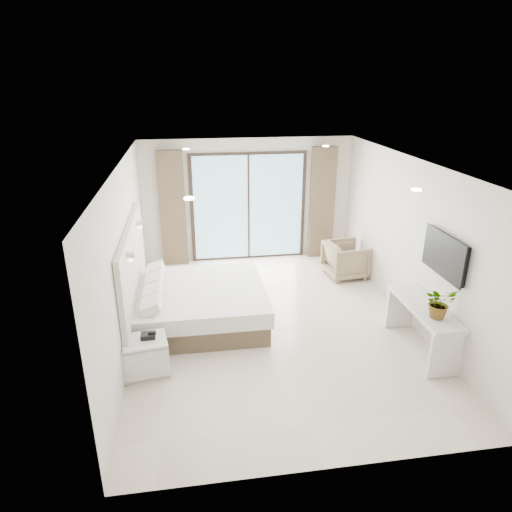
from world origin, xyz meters
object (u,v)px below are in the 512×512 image
Objects in this scene: bed at (199,304)px; armchair at (346,258)px; console_desk at (422,317)px; nightstand at (146,356)px.

armchair is at bearing 24.98° from bed.
nightstand is at bearing 179.66° from console_desk.
bed is at bearing 156.78° from console_desk.
bed is 3.40m from armchair.
nightstand is 4.78m from armchair.
armchair is at bearing 27.44° from nightstand.
console_desk is 2.85m from armchair.
console_desk reaches higher than nightstand.
armchair is (3.08, 1.43, 0.09)m from bed.
nightstand is (-0.79, -1.38, -0.04)m from bed.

